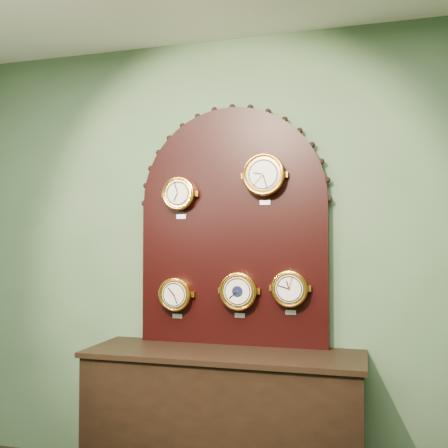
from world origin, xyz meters
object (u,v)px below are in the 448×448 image
(roman_clock, at_px, (179,194))
(arabic_clock, at_px, (264,175))
(tide_clock, at_px, (290,289))
(hygrometer, at_px, (176,294))
(display_board, at_px, (232,218))
(shop_counter, at_px, (223,425))
(barometer, at_px, (239,291))

(roman_clock, height_order, arabic_clock, arabic_clock)
(arabic_clock, bearing_deg, tide_clock, 0.37)
(hygrometer, relative_size, tide_clock, 0.97)
(hygrometer, height_order, tide_clock, tide_clock)
(arabic_clock, bearing_deg, display_board, 162.79)
(roman_clock, xyz_separation_m, hygrometer, (-0.02, 0.00, -0.64))
(roman_clock, xyz_separation_m, arabic_clock, (0.55, -0.00, 0.10))
(arabic_clock, bearing_deg, hygrometer, 179.88)
(shop_counter, relative_size, barometer, 5.59)
(display_board, relative_size, tide_clock, 5.61)
(shop_counter, relative_size, hygrometer, 6.05)
(arabic_clock, distance_m, hygrometer, 0.94)
(shop_counter, bearing_deg, arabic_clock, 35.00)
(roman_clock, relative_size, barometer, 0.93)
(hygrometer, bearing_deg, roman_clock, -0.10)
(display_board, bearing_deg, roman_clock, -168.75)
(shop_counter, distance_m, roman_clock, 1.43)
(hygrometer, bearing_deg, shop_counter, -23.32)
(display_board, relative_size, arabic_clock, 4.90)
(display_board, relative_size, hygrometer, 5.78)
(tide_clock, bearing_deg, barometer, -179.91)
(shop_counter, bearing_deg, display_board, 90.00)
(shop_counter, distance_m, display_board, 1.25)
(display_board, xyz_separation_m, arabic_clock, (0.22, -0.07, 0.26))
(arabic_clock, xyz_separation_m, barometer, (-0.16, 0.00, -0.71))
(hygrometer, distance_m, barometer, 0.41)
(display_board, distance_m, arabic_clock, 0.34)
(hygrometer, bearing_deg, tide_clock, -0.02)
(display_board, relative_size, roman_clock, 5.75)
(barometer, xyz_separation_m, tide_clock, (0.32, 0.00, 0.02))
(arabic_clock, distance_m, tide_clock, 0.71)
(tide_clock, bearing_deg, roman_clock, 179.99)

